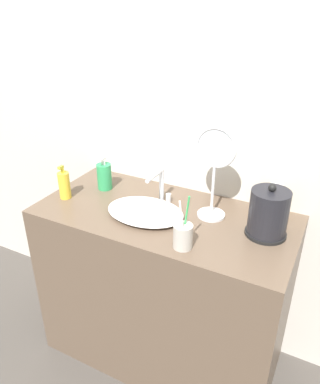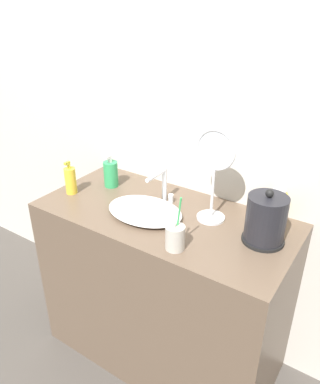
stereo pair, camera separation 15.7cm
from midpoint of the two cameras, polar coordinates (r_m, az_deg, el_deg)
The scene contains 10 objects.
wall_back at distance 1.68m, azimuth 2.52°, elevation 15.05°, with size 6.00×0.04×2.60m.
vanity_counter at distance 1.86m, azimuth -1.95°, elevation -14.52°, with size 1.12×0.54×0.83m.
sink_basin at distance 1.60m, azimuth -5.09°, elevation -3.04°, with size 0.34×0.25×0.04m.
faucet at distance 1.66m, azimuth -2.61°, elevation 1.16°, with size 0.06×0.15×0.16m.
electric_kettle at distance 1.47m, azimuth 13.25°, elevation -3.46°, with size 0.16×0.16×0.22m.
toothbrush_cup at distance 1.38m, azimuth 0.24°, elevation -6.79°, with size 0.07×0.07×0.21m.
lotion_bottle at distance 1.79m, azimuth -16.85°, elevation 0.98°, with size 0.05×0.05×0.16m.
shampoo_bottle at distance 1.83m, azimuth -10.94°, elevation 2.33°, with size 0.07×0.07×0.16m.
mouthwash_bottle at distance 1.61m, azimuth 14.49°, elevation -1.34°, with size 0.07×0.07×0.15m.
vanity_mirror at distance 1.50m, azimuth 5.35°, elevation 3.79°, with size 0.17×0.12×0.39m.
Camera 1 is at (0.62, -0.98, 1.65)m, focal length 35.00 mm.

